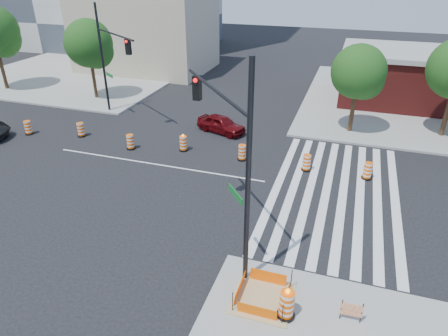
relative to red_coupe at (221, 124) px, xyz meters
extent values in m
plane|color=black|center=(-2.21, -6.30, -0.64)|extent=(120.00, 120.00, 0.00)
cube|color=gray|center=(15.79, 11.70, -0.57)|extent=(22.00, 22.00, 0.15)
cube|color=gray|center=(-20.21, 11.70, -0.57)|extent=(22.00, 22.00, 0.15)
cube|color=silver|center=(5.59, -6.30, -0.64)|extent=(0.45, 13.50, 0.01)
cube|color=silver|center=(6.49, -6.30, -0.64)|extent=(0.45, 13.50, 0.01)
cube|color=silver|center=(7.39, -6.30, -0.64)|extent=(0.45, 13.50, 0.01)
cube|color=silver|center=(8.29, -6.30, -0.64)|extent=(0.45, 13.50, 0.01)
cube|color=silver|center=(9.19, -6.30, -0.64)|extent=(0.45, 13.50, 0.01)
cube|color=silver|center=(10.09, -6.30, -0.64)|extent=(0.45, 13.50, 0.01)
cube|color=silver|center=(10.99, -6.30, -0.64)|extent=(0.45, 13.50, 0.01)
cube|color=silver|center=(11.89, -6.30, -0.64)|extent=(0.45, 13.50, 0.01)
cube|color=silver|center=(-2.21, -6.30, -0.64)|extent=(14.00, 0.12, 0.01)
cube|color=tan|center=(6.79, -15.30, -0.47)|extent=(2.20, 2.20, 0.05)
cube|color=#FF6105|center=(6.79, -16.20, -0.22)|extent=(1.44, 0.02, 0.55)
cube|color=#FF6105|center=(6.79, -14.40, -0.22)|extent=(1.44, 0.02, 0.55)
cube|color=#FF6105|center=(5.89, -15.30, -0.22)|extent=(0.02, 1.44, 0.55)
cube|color=#FF6105|center=(7.69, -15.30, -0.22)|extent=(0.02, 1.44, 0.55)
cylinder|color=black|center=(5.89, -16.20, -0.04)|extent=(0.04, 0.04, 0.90)
cylinder|color=black|center=(7.69, -16.20, -0.04)|extent=(0.04, 0.04, 0.90)
cylinder|color=black|center=(5.89, -14.40, -0.04)|extent=(0.04, 0.04, 0.90)
cylinder|color=black|center=(7.69, -14.40, -0.04)|extent=(0.04, 0.04, 0.90)
cube|color=maroon|center=(15.79, 11.70, 1.46)|extent=(16.00, 8.00, 4.20)
cube|color=gray|center=(15.79, 11.70, 3.76)|extent=(16.50, 8.50, 0.40)
cube|color=tan|center=(-14.21, 15.70, 4.36)|extent=(14.00, 10.00, 10.00)
imported|color=#53070A|center=(0.00, 0.00, 0.00)|extent=(4.07, 2.63, 1.29)
cylinder|color=black|center=(5.86, -14.41, 3.89)|extent=(0.20, 0.20, 8.77)
cylinder|color=black|center=(3.77, -11.88, 6.30)|extent=(4.30, 5.15, 0.13)
cube|color=black|center=(2.30, -10.10, 5.75)|extent=(0.35, 0.31, 1.10)
sphere|color=#FF0C0C|center=(2.30, -10.28, 6.14)|extent=(0.20, 0.20, 0.20)
cube|color=#0C591E|center=(5.16, -13.56, 2.79)|extent=(0.87, 1.04, 0.27)
cylinder|color=black|center=(-10.45, 1.37, 3.73)|extent=(0.19, 0.19, 8.44)
cylinder|color=black|center=(-7.88, -0.47, 6.05)|extent=(5.23, 3.78, 0.13)
cube|color=black|center=(-6.07, -1.76, 5.52)|extent=(0.34, 0.30, 1.06)
sphere|color=#FF0C0C|center=(-6.07, -1.94, 5.89)|extent=(0.19, 0.19, 0.19)
cube|color=#0C591E|center=(-9.59, 0.75, 2.67)|extent=(1.06, 0.77, 0.26)
cylinder|color=black|center=(7.76, -15.83, -0.44)|extent=(0.66, 0.66, 0.11)
cylinder|color=#FF5B05|center=(7.76, -15.83, 0.11)|extent=(0.53, 0.53, 1.04)
sphere|color=#FF990C|center=(7.76, -15.83, 0.71)|extent=(0.18, 0.18, 0.18)
cube|color=#FF5B05|center=(9.95, -15.31, 0.14)|extent=(0.77, 0.07, 0.25)
cube|color=#FF5B05|center=(9.95, -15.31, -0.15)|extent=(0.77, 0.07, 0.20)
cylinder|color=black|center=(9.61, -15.32, -0.04)|extent=(0.04, 0.04, 0.90)
cylinder|color=black|center=(10.29, -15.29, -0.04)|extent=(0.04, 0.04, 0.90)
cylinder|color=#382314|center=(-23.53, 3.68, 1.84)|extent=(0.33, 0.33, 4.98)
sphere|color=#1F4012|center=(-23.01, 3.99, 4.18)|extent=(3.42, 3.42, 3.42)
cylinder|color=#382314|center=(-13.48, 3.98, 1.57)|extent=(0.29, 0.29, 4.42)
sphere|color=#1F4012|center=(-13.48, 3.98, 4.33)|extent=(4.14, 4.14, 4.14)
sphere|color=#1F4012|center=(-13.02, 4.26, 3.64)|extent=(3.04, 3.04, 3.04)
sphere|color=#1F4012|center=(-13.85, 3.80, 3.91)|extent=(2.76, 2.76, 2.76)
cylinder|color=#382314|center=(9.08, 2.94, 1.37)|extent=(0.31, 0.31, 4.04)
sphere|color=#1F4012|center=(9.08, 2.94, 3.90)|extent=(3.78, 3.78, 3.78)
sphere|color=#1F4012|center=(9.57, 3.23, 3.27)|extent=(2.77, 2.77, 2.77)
sphere|color=#1F4012|center=(8.69, 2.74, 3.52)|extent=(2.52, 2.52, 2.52)
cylinder|color=#382314|center=(15.44, 4.16, 1.56)|extent=(0.32, 0.32, 4.40)
cylinder|color=black|center=(-13.32, -4.81, -0.59)|extent=(0.60, 0.60, 0.10)
cylinder|color=#FF5B05|center=(-13.32, -4.81, -0.09)|extent=(0.48, 0.48, 0.95)
cylinder|color=black|center=(-9.40, -3.94, -0.59)|extent=(0.60, 0.60, 0.10)
cylinder|color=#FF5B05|center=(-9.40, -3.94, -0.09)|extent=(0.48, 0.48, 0.95)
cylinder|color=black|center=(-4.88, -4.74, -0.59)|extent=(0.60, 0.60, 0.10)
cylinder|color=#FF5B05|center=(-4.88, -4.74, -0.09)|extent=(0.48, 0.48, 0.95)
cylinder|color=black|center=(-1.38, -3.85, -0.59)|extent=(0.60, 0.60, 0.10)
cylinder|color=#FF5B05|center=(-1.38, -3.85, -0.09)|extent=(0.48, 0.48, 0.95)
sphere|color=#FF990C|center=(-1.38, -3.85, 0.46)|extent=(0.16, 0.16, 0.16)
cylinder|color=black|center=(2.75, -3.98, -0.59)|extent=(0.60, 0.60, 0.10)
cylinder|color=#FF5B05|center=(2.75, -3.98, -0.09)|extent=(0.48, 0.48, 0.95)
cylinder|color=black|center=(6.87, -4.12, -0.59)|extent=(0.60, 0.60, 0.10)
cylinder|color=#FF5B05|center=(6.87, -4.12, -0.09)|extent=(0.48, 0.48, 0.95)
cylinder|color=black|center=(10.40, -4.07, -0.59)|extent=(0.60, 0.60, 0.10)
cylinder|color=#FF5B05|center=(10.40, -4.07, -0.09)|extent=(0.48, 0.48, 0.95)
camera|label=1|loc=(8.86, -26.16, 10.84)|focal=32.00mm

